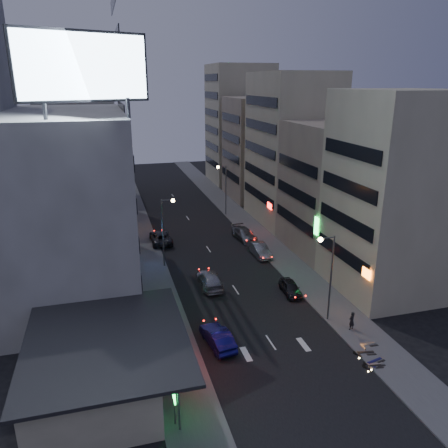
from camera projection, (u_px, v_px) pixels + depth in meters
name	position (u px, v px, depth m)	size (l,w,h in m)	color
ground	(290.00, 372.00, 32.64)	(180.00, 180.00, 0.00)	black
sidewalk_left	(143.00, 244.00, 58.04)	(4.00, 120.00, 0.12)	#4C4C4F
sidewalk_right	(256.00, 233.00, 62.12)	(4.00, 120.00, 0.12)	#4C4C4F
food_court	(95.00, 364.00, 30.30)	(11.00, 13.00, 3.88)	beige
white_building	(57.00, 203.00, 43.80)	(14.00, 24.00, 18.00)	#BAB9B4
shophouse_near	(392.00, 195.00, 42.95)	(10.00, 11.00, 20.00)	beige
shophouse_mid	(336.00, 188.00, 54.23)	(11.00, 12.00, 16.00)	tan
shophouse_far	(291.00, 149.00, 65.07)	(10.00, 14.00, 22.00)	beige
far_left_a	(80.00, 155.00, 66.75)	(11.00, 10.00, 20.00)	#BAB9B4
far_left_b	(81.00, 157.00, 79.30)	(12.00, 10.00, 15.00)	gray
far_right_a	(260.00, 148.00, 79.55)	(11.00, 12.00, 18.00)	tan
far_right_b	(239.00, 125.00, 91.55)	(12.00, 12.00, 24.00)	beige
billboard	(84.00, 67.00, 31.70)	(9.52, 3.75, 6.20)	#595B60
street_lamp_right_near	(328.00, 266.00, 37.96)	(1.60, 0.44, 8.02)	#595B60
street_lamp_left	(166.00, 223.00, 49.59)	(1.60, 0.44, 8.02)	#595B60
street_lamp_right_far	(224.00, 183.00, 69.08)	(1.60, 0.44, 8.02)	#595B60
parked_car_right_near	(291.00, 288.00, 44.44)	(1.58, 3.92, 1.34)	#26262B
parked_car_right_mid	(260.00, 250.00, 54.12)	(1.65, 4.73, 1.56)	#9A9DA2
parked_car_left	(161.00, 237.00, 58.45)	(2.62, 5.68, 1.58)	#2B2B31
parked_car_right_far	(244.00, 234.00, 59.74)	(2.16, 5.30, 1.54)	gray
road_car_blue	(218.00, 337.00, 35.69)	(1.62, 4.63, 1.53)	navy
road_car_silver	(210.00, 279.00, 46.01)	(2.19, 5.38, 1.56)	#A1A4A9
person	(352.00, 321.00, 37.77)	(0.61, 0.40, 1.67)	black
scooter_black_a	(382.00, 358.00, 33.16)	(1.83, 0.61, 1.12)	black
scooter_silver_a	(383.00, 356.00, 33.40)	(1.79, 0.60, 1.09)	silver
scooter_blue	(381.00, 350.00, 33.97)	(2.03, 0.68, 1.24)	navy
scooter_black_b	(374.00, 344.00, 34.77)	(2.06, 0.69, 1.26)	black
scooter_silver_b	(375.00, 336.00, 35.94)	(2.00, 0.67, 1.22)	#AAAEB2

